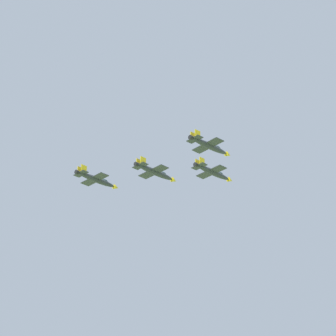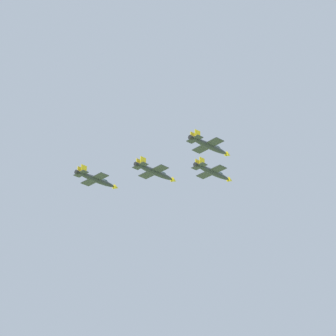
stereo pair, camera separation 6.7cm
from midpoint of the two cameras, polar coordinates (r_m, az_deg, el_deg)
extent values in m
ellipsoid|color=#2D3338|center=(220.36, 3.69, -0.36)|extent=(14.18, 7.39, 1.88)
cone|color=gold|center=(225.78, 5.11, -1.01)|extent=(2.35, 2.20, 1.60)
ellipsoid|color=#334751|center=(222.80, 4.25, -0.46)|extent=(2.85, 2.27, 1.09)
cube|color=#2D3338|center=(219.83, 3.56, -0.33)|extent=(7.12, 10.90, 0.19)
cube|color=gold|center=(222.72, 2.68, -0.72)|extent=(3.05, 1.84, 0.23)
cube|color=gold|center=(217.05, 4.45, 0.09)|extent=(3.05, 1.84, 0.23)
cube|color=#2D3338|center=(216.39, 2.57, 0.14)|extent=(4.05, 5.50, 0.19)
cube|color=gold|center=(217.78, 2.44, 0.35)|extent=(2.02, 1.04, 2.71)
cube|color=gold|center=(216.63, 2.80, 0.52)|extent=(2.02, 1.04, 2.71)
cylinder|color=black|center=(215.38, 2.28, 0.27)|extent=(1.47, 1.61, 1.31)
ellipsoid|color=#2D3338|center=(218.97, -1.07, -0.35)|extent=(14.49, 7.68, 1.92)
cone|color=gold|center=(224.08, 0.49, -1.02)|extent=(2.41, 2.26, 1.63)
ellipsoid|color=#334751|center=(221.29, -0.44, -0.46)|extent=(2.92, 2.34, 1.12)
cube|color=#2D3338|center=(218.47, -1.21, -0.32)|extent=(7.36, 11.16, 0.19)
cube|color=gold|center=(221.68, -2.05, -0.71)|extent=(3.12, 1.90, 0.23)
cube|color=gold|center=(215.37, -0.34, 0.11)|extent=(3.12, 1.90, 0.23)
cube|color=#2D3338|center=(215.24, -2.29, 0.17)|extent=(4.19, 5.64, 0.19)
cube|color=gold|center=(216.70, -2.40, 0.39)|extent=(2.06, 1.08, 2.78)
cube|color=gold|center=(215.42, -2.06, 0.56)|extent=(2.06, 1.08, 2.78)
cylinder|color=black|center=(214.30, -2.62, 0.31)|extent=(1.51, 1.66, 1.35)
ellipsoid|color=#2D3338|center=(203.96, 3.40, 1.80)|extent=(13.95, 6.97, 1.84)
cone|color=gold|center=(209.05, 4.94, 1.09)|extent=(2.28, 2.13, 1.56)
ellipsoid|color=#334751|center=(206.28, 4.01, 1.68)|extent=(2.78, 2.18, 1.07)
cube|color=#2D3338|center=(203.46, 3.26, 1.84)|extent=(6.79, 10.69, 0.18)
cube|color=gold|center=(206.31, 2.36, 1.40)|extent=(2.99, 1.75, 0.22)
cube|color=gold|center=(200.73, 4.19, 2.33)|extent=(2.99, 1.75, 0.22)
cube|color=#2D3338|center=(200.25, 2.19, 2.37)|extent=(3.89, 5.38, 0.18)
cube|color=gold|center=(201.65, 2.06, 2.57)|extent=(1.99, 0.98, 2.65)
cube|color=gold|center=(200.52, 2.43, 2.76)|extent=(1.99, 0.98, 2.65)
cylinder|color=black|center=(199.31, 1.87, 2.52)|extent=(1.42, 1.57, 1.29)
ellipsoid|color=#2D3338|center=(217.91, -5.88, -0.96)|extent=(13.88, 7.36, 1.84)
cone|color=gold|center=(222.34, -4.27, -1.60)|extent=(2.31, 2.17, 1.57)
ellipsoid|color=#334751|center=(219.94, -5.23, -1.06)|extent=(2.80, 2.24, 1.07)
cube|color=#2D3338|center=(217.48, -6.03, -0.93)|extent=(7.05, 10.69, 0.18)
cube|color=gold|center=(220.82, -6.77, -1.30)|extent=(2.99, 1.82, 0.22)
cube|color=gold|center=(214.23, -5.27, -0.52)|extent=(2.99, 1.82, 0.22)
cube|color=#2D3338|center=(214.71, -7.14, -0.47)|extent=(4.01, 5.40, 0.18)
cube|color=gold|center=(216.13, -7.20, -0.26)|extent=(1.98, 1.03, 2.66)
cube|color=gold|center=(214.80, -6.91, -0.09)|extent=(1.98, 1.03, 2.66)
cylinder|color=black|center=(213.90, -7.47, -0.34)|extent=(1.45, 1.59, 1.29)
camera|label=1|loc=(0.03, -90.01, 0.00)|focal=74.51mm
camera|label=2|loc=(0.03, 89.99, 0.00)|focal=74.51mm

